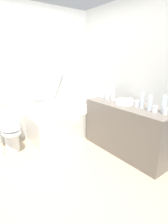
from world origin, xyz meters
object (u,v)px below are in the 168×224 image
object	(u,v)px
drinking_glass_0	(137,104)
toilet_paper_roll	(0,154)
bathtub	(65,122)
water_bottle_0	(150,103)
water_bottle_1	(106,93)
water_bottle_4	(113,94)
sink_faucet	(132,100)
water_bottle_2	(142,101)
water_bottle_5	(102,92)
water_bottle_3	(164,105)
drinking_glass_1	(108,97)
sink_basin	(124,102)
toilet	(10,130)
drinking_glass_2	(155,109)
drinking_glass_3	(165,111)

from	to	relation	value
drinking_glass_0	toilet_paper_roll	xyz separation A→B (m)	(-1.87, 1.25, -0.83)
bathtub	water_bottle_0	xyz separation A→B (m)	(0.51, -1.59, 0.67)
water_bottle_1	water_bottle_4	distance (m)	0.19
bathtub	water_bottle_4	bearing A→B (deg)	-56.80
toilet_paper_roll	water_bottle_4	bearing A→B (deg)	-20.88
sink_faucet	water_bottle_2	world-z (taller)	water_bottle_2
bathtub	water_bottle_2	size ratio (longest dim) A/B	6.23
water_bottle_5	bathtub	bearing A→B (deg)	134.59
water_bottle_4	sink_faucet	bearing A→B (deg)	-63.52
water_bottle_0	water_bottle_3	world-z (taller)	water_bottle_3
water_bottle_4	drinking_glass_1	world-z (taller)	water_bottle_4
sink_basin	water_bottle_2	bearing A→B (deg)	-82.15
toilet	water_bottle_0	world-z (taller)	water_bottle_0
toilet	water_bottle_2	distance (m)	2.27
water_bottle_2	toilet_paper_roll	world-z (taller)	water_bottle_2
drinking_glass_0	water_bottle_0	bearing A→B (deg)	-97.28
water_bottle_3	drinking_glass_1	xyz separation A→B (m)	(-0.04, 1.07, -0.07)
water_bottle_5	drinking_glass_2	world-z (taller)	water_bottle_5
water_bottle_3	water_bottle_2	bearing A→B (deg)	92.20
drinking_glass_1	water_bottle_4	bearing A→B (deg)	-78.12
bathtub	water_bottle_3	xyz separation A→B (m)	(0.55, -1.78, 0.68)
water_bottle_2	drinking_glass_2	size ratio (longest dim) A/B	2.45
water_bottle_0	water_bottle_1	xyz separation A→B (m)	(0.04, 0.97, 0.00)
water_bottle_4	water_bottle_5	distance (m)	0.27
toilet_paper_roll	drinking_glass_2	bearing A→B (deg)	-41.43
bathtub	drinking_glass_1	world-z (taller)	bathtub
drinking_glass_0	drinking_glass_1	distance (m)	0.64
water_bottle_1	drinking_glass_0	bearing A→B (deg)	-91.00
drinking_glass_0	water_bottle_1	bearing A→B (deg)	89.00
sink_basin	water_bottle_5	bearing A→B (deg)	86.51
water_bottle_5	toilet_paper_roll	xyz separation A→B (m)	(-1.86, 0.44, -0.90)
water_bottle_3	drinking_glass_0	size ratio (longest dim) A/B	2.70
water_bottle_4	drinking_glass_3	world-z (taller)	water_bottle_4
water_bottle_1	drinking_glass_3	bearing A→B (deg)	-92.56
water_bottle_2	water_bottle_0	bearing A→B (deg)	-101.12
drinking_glass_3	water_bottle_3	bearing A→B (deg)	46.34
water_bottle_3	water_bottle_1	bearing A→B (deg)	90.02
bathtub	water_bottle_1	distance (m)	1.07
bathtub	toilet	world-z (taller)	bathtub
drinking_glass_2	water_bottle_1	bearing A→B (deg)	86.09
water_bottle_3	drinking_glass_3	distance (m)	0.11
toilet	water_bottle_1	bearing A→B (deg)	71.00
sink_faucet	water_bottle_2	distance (m)	0.35
sink_faucet	drinking_glass_3	world-z (taller)	drinking_glass_3
water_bottle_1	water_bottle_2	size ratio (longest dim) A/B	0.99
toilet	drinking_glass_3	bearing A→B (deg)	43.05
sink_basin	bathtub	bearing A→B (deg)	113.89
sink_faucet	drinking_glass_2	bearing A→B (deg)	-109.66
drinking_glass_1	drinking_glass_3	world-z (taller)	same
sink_basin	drinking_glass_2	distance (m)	0.58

